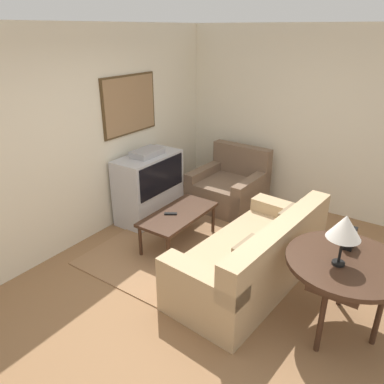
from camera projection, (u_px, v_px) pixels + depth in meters
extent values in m
plane|color=#8E6642|center=(222.00, 292.00, 4.05)|extent=(12.00, 12.00, 0.00)
cube|color=beige|center=(76.00, 141.00, 4.61)|extent=(12.00, 0.06, 2.70)
cube|color=#4C381E|center=(129.00, 105.00, 5.17)|extent=(1.01, 0.03, 0.80)
cube|color=#93704C|center=(130.00, 105.00, 5.16)|extent=(0.96, 0.01, 0.75)
cube|color=beige|center=(315.00, 123.00, 5.49)|extent=(0.06, 12.00, 2.70)
cube|color=#99704C|center=(187.00, 239.00, 5.06)|extent=(2.57, 1.72, 0.01)
cube|color=#B7B7BC|center=(150.00, 203.00, 5.60)|extent=(1.04, 0.51, 0.44)
cube|color=#B7B7BC|center=(148.00, 173.00, 5.41)|extent=(1.04, 0.51, 0.53)
cube|color=black|center=(162.00, 177.00, 5.27)|extent=(0.93, 0.01, 0.47)
cube|color=#9E9EA3|center=(147.00, 153.00, 5.28)|extent=(0.47, 0.28, 0.09)
cube|color=tan|center=(249.00, 263.00, 4.16)|extent=(2.07, 1.08, 0.46)
cube|color=tan|center=(281.00, 241.00, 3.79)|extent=(2.01, 0.39, 0.39)
cube|color=tan|center=(285.00, 227.00, 4.75)|extent=(0.32, 0.93, 0.62)
cube|color=tan|center=(200.00, 298.00, 3.51)|extent=(0.32, 0.93, 0.62)
cube|color=#877154|center=(289.00, 223.00, 4.19)|extent=(0.37, 0.15, 0.34)
cube|color=#877154|center=(246.00, 258.00, 3.56)|extent=(0.37, 0.15, 0.34)
cube|color=brown|center=(228.00, 193.00, 5.94)|extent=(1.02, 1.03, 0.44)
cube|color=brown|center=(242.00, 159.00, 6.05)|extent=(0.21, 1.00, 0.47)
cube|color=brown|center=(206.00, 183.00, 6.14)|extent=(0.99, 0.19, 0.58)
cube|color=brown|center=(251.00, 196.00, 5.68)|extent=(0.99, 0.19, 0.58)
cube|color=#3D2619|center=(178.00, 214.00, 4.81)|extent=(1.11, 0.53, 0.04)
cylinder|color=#3D2619|center=(168.00, 252.00, 4.40)|extent=(0.04, 0.04, 0.41)
cylinder|color=#3D2619|center=(213.00, 219.00, 5.17)|extent=(0.04, 0.04, 0.41)
cylinder|color=#3D2619|center=(140.00, 241.00, 4.63)|extent=(0.04, 0.04, 0.41)
cylinder|color=#3D2619|center=(187.00, 211.00, 5.39)|extent=(0.04, 0.04, 0.41)
cylinder|color=#3D2619|center=(346.00, 262.00, 3.29)|extent=(1.05, 1.05, 0.04)
cube|color=#3D2619|center=(345.00, 268.00, 3.31)|extent=(0.89, 0.42, 0.08)
cylinder|color=#3D2619|center=(322.00, 318.00, 3.19)|extent=(0.05, 0.05, 0.72)
cylinder|color=#3D2619|center=(344.00, 275.00, 3.74)|extent=(0.05, 0.05, 0.72)
cylinder|color=#3D2619|center=(380.00, 312.00, 3.26)|extent=(0.05, 0.05, 0.72)
cylinder|color=black|center=(338.00, 263.00, 3.22)|extent=(0.11, 0.11, 0.02)
cylinder|color=black|center=(342.00, 241.00, 3.13)|extent=(0.02, 0.02, 0.41)
cone|color=silver|center=(345.00, 227.00, 3.08)|extent=(0.28, 0.28, 0.21)
cube|color=black|center=(350.00, 238.00, 3.44)|extent=(0.15, 0.09, 0.19)
cylinder|color=white|center=(356.00, 236.00, 3.40)|extent=(0.10, 0.01, 0.10)
cube|color=black|center=(171.00, 214.00, 4.76)|extent=(0.13, 0.16, 0.02)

